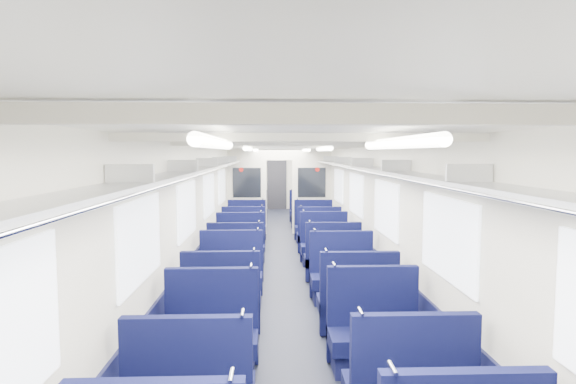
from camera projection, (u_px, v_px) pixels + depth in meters
name	position (u px, v px, depth m)	size (l,w,h in m)	color
floor	(282.00, 262.00, 9.51)	(2.80, 18.00, 0.01)	black
ceiling	(282.00, 145.00, 9.32)	(2.80, 18.00, 0.01)	silver
wall_left	(212.00, 204.00, 9.36)	(0.02, 18.00, 2.35)	beige
dado_left	(213.00, 245.00, 9.43)	(0.03, 17.90, 0.70)	black
wall_right	(352.00, 204.00, 9.46)	(0.02, 18.00, 2.35)	beige
dado_right	(350.00, 244.00, 9.53)	(0.03, 17.90, 0.70)	black
wall_far	(277.00, 179.00, 18.38)	(2.80, 0.02, 2.35)	beige
luggage_rack_left	(221.00, 164.00, 9.30)	(0.36, 17.40, 0.18)	#B2B5BA
luggage_rack_right	(343.00, 164.00, 9.39)	(0.36, 17.40, 0.18)	#B2B5BA
windows	(283.00, 194.00, 8.94)	(2.78, 15.60, 0.75)	white
ceiling_fittings	(282.00, 148.00, 9.06)	(2.70, 16.06, 0.11)	beige
end_door	(277.00, 184.00, 18.33)	(0.75, 0.06, 2.00)	black
bulkhead	(279.00, 189.00, 12.72)	(2.80, 0.10, 2.35)	beige
seat_6	(211.00, 340.00, 4.71)	(0.95, 0.52, 1.06)	#0B0F38
seat_7	(374.00, 337.00, 4.79)	(0.95, 0.52, 1.06)	#0B0F38
seat_8	(222.00, 305.00, 5.78)	(0.95, 0.52, 1.06)	#0B0F38
seat_9	(357.00, 306.00, 5.76)	(0.95, 0.52, 1.06)	#0B0F38
seat_10	(231.00, 278.00, 7.04)	(0.95, 0.52, 1.06)	#0B0F38
seat_11	(342.00, 279.00, 6.96)	(0.95, 0.52, 1.06)	#0B0F38
seat_12	(236.00, 262.00, 8.06)	(0.95, 0.52, 1.06)	#0B0F38
seat_13	(332.00, 262.00, 8.11)	(0.95, 0.52, 1.06)	#0B0F38
seat_14	(240.00, 249.00, 9.17)	(0.95, 0.52, 1.06)	#0B0F38
seat_15	(324.00, 248.00, 9.30)	(0.95, 0.52, 1.06)	#0B0F38
seat_16	(244.00, 237.00, 10.43)	(0.95, 0.52, 1.06)	#0B0F38
seat_17	(319.00, 238.00, 10.37)	(0.95, 0.52, 1.06)	#0B0F38
seat_18	(247.00, 229.00, 11.63)	(0.95, 0.52, 1.06)	#0B0F38
seat_19	(314.00, 229.00, 11.64)	(0.95, 0.52, 1.06)	#0B0F38
seat_20	(250.00, 217.00, 13.67)	(0.95, 0.52, 1.06)	#0B0F38
seat_21	(307.00, 217.00, 13.68)	(0.95, 0.52, 1.06)	#0B0F38
seat_22	(252.00, 213.00, 14.63)	(0.95, 0.52, 1.06)	#0B0F38
seat_23	(305.00, 213.00, 14.76)	(0.95, 0.52, 1.06)	#0B0F38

